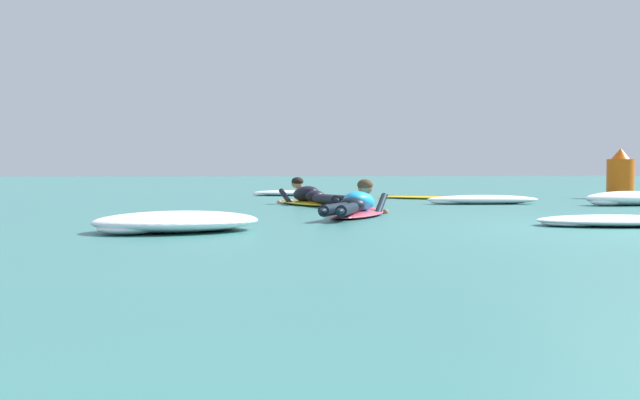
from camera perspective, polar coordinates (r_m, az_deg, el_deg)
The scene contains 10 objects.
ground_plane at distance 18.03m, azimuth 6.45°, elevation 0.22°, with size 120.00×120.00×0.00m, color #387A75.
surfer_near at distance 10.33m, azimuth 2.66°, elevation -0.46°, with size 1.41×2.43×0.55m.
surfer_far at distance 13.67m, azimuth -0.77°, elevation 0.19°, with size 1.08×2.58×0.53m.
drifting_surfboard at distance 16.81m, azimuth 7.41°, elevation 0.19°, with size 1.94×1.72×0.16m.
whitewater_front at distance 14.66m, azimuth 21.56°, elevation 0.09°, with size 1.74×0.99×0.25m.
whitewater_mid_left at distance 14.47m, azimuth 11.77°, elevation 0.01°, with size 2.09×0.77×0.17m.
whitewater_mid_right at distance 18.74m, azimuth -2.69°, elevation 0.50°, with size 1.55×0.87×0.13m.
whitewater_back at distance 7.99m, azimuth -10.37°, elevation -1.58°, with size 1.96×1.61×0.20m.
whitewater_far_band at distance 9.24m, azimuth 20.56°, elevation -1.42°, with size 1.81×1.14×0.12m.
channel_marker_buoy at distance 18.28m, azimuth 21.03°, elevation 1.50°, with size 0.61×0.61×1.09m.
Camera 1 is at (-4.69, -7.39, 0.62)m, focal length 43.95 mm.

